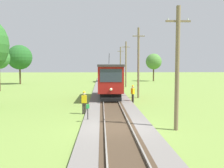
% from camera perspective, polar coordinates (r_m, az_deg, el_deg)
% --- Properties ---
extents(ground_plane, '(260.00, 260.00, 0.00)m').
position_cam_1_polar(ground_plane, '(14.37, 1.26, -10.63)').
color(ground_plane, olive).
extents(track_ballast, '(4.20, 120.00, 0.18)m').
position_cam_1_polar(track_ballast, '(14.35, 1.26, -10.28)').
color(track_ballast, slate).
rests_on(track_ballast, ground).
extents(sleeper_bed, '(2.04, 120.00, 0.01)m').
position_cam_1_polar(sleeper_bed, '(14.32, 1.26, -9.92)').
color(sleeper_bed, '#423323').
rests_on(sleeper_bed, track_ballast).
extents(rail_left, '(0.07, 120.00, 0.14)m').
position_cam_1_polar(rail_left, '(14.28, -1.66, -9.69)').
color(rail_left, gray).
rests_on(rail_left, track_ballast).
extents(rail_right, '(0.07, 120.00, 0.14)m').
position_cam_1_polar(rail_right, '(14.37, 4.17, -9.61)').
color(rail_right, gray).
rests_on(rail_right, track_ballast).
extents(red_tram, '(2.60, 8.54, 4.79)m').
position_cam_1_polar(red_tram, '(27.38, -0.57, 1.08)').
color(red_tram, maroon).
rests_on(red_tram, rail_right).
extents(freight_car, '(2.40, 5.20, 2.31)m').
position_cam_1_polar(freight_car, '(57.14, -1.57, 2.05)').
color(freight_car, '#384C33').
rests_on(freight_car, rail_right).
extents(utility_pole_foreground, '(1.40, 0.28, 7.00)m').
position_cam_1_polar(utility_pole_foreground, '(14.41, 14.82, 3.74)').
color(utility_pole_foreground, '#7A664C').
rests_on(utility_pole_foreground, ground).
extents(utility_pole_near_tram, '(1.40, 0.43, 8.06)m').
position_cam_1_polar(utility_pole_near_tram, '(28.67, 6.12, 5.06)').
color(utility_pole_near_tram, '#7A664C').
rests_on(utility_pole_near_tram, ground).
extents(utility_pole_mid, '(1.40, 0.34, 7.90)m').
position_cam_1_polar(utility_pole_mid, '(43.06, 3.23, 4.67)').
color(utility_pole_mid, '#7A664C').
rests_on(utility_pole_mid, ground).
extents(utility_pole_far, '(1.40, 0.39, 7.91)m').
position_cam_1_polar(utility_pole_far, '(55.32, 1.95, 4.57)').
color(utility_pole_far, '#7A664C').
rests_on(utility_pole_far, ground).
extents(trackside_signal_marker, '(0.21, 0.21, 1.18)m').
position_cam_1_polar(trackside_signal_marker, '(16.31, -5.61, -6.47)').
color(trackside_signal_marker, black).
rests_on(trackside_signal_marker, ground).
extents(track_worker, '(0.39, 0.26, 1.78)m').
position_cam_1_polar(track_worker, '(18.99, -6.44, -3.99)').
color(track_worker, '#38332D').
rests_on(track_worker, ground).
extents(second_worker, '(0.37, 0.44, 1.78)m').
position_cam_1_polar(second_worker, '(24.88, 4.82, -2.04)').
color(second_worker, '#38332D').
rests_on(second_worker, ground).
extents(tree_left_near, '(3.81, 3.81, 6.65)m').
position_cam_1_polar(tree_left_near, '(60.57, 9.59, 5.12)').
color(tree_left_near, '#4C3823').
rests_on(tree_left_near, ground).
extents(tree_right_near, '(4.92, 4.92, 7.88)m').
position_cam_1_polar(tree_right_near, '(53.17, -20.54, 5.78)').
color(tree_right_near, '#4C3823').
rests_on(tree_right_near, ground).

